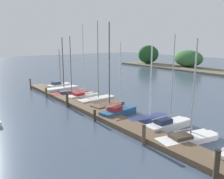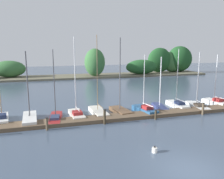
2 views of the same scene
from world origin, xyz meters
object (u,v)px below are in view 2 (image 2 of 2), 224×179
sailboat_3 (76,114)px  channel_buoy_0 (155,150)px  sailboat_1 (30,118)px  mooring_piling_2 (105,117)px  sailboat_0 (2,118)px  sailboat_5 (120,109)px  mooring_piling_4 (203,109)px  sailboat_8 (177,104)px  sailboat_10 (215,102)px  mooring_piling_1 (47,124)px  mooring_piling_3 (156,115)px  sailboat_2 (56,117)px  sailboat_7 (160,106)px  sailboat_6 (144,109)px  sailboat_4 (98,111)px  sailboat_9 (197,105)px

sailboat_3 → channel_buoy_0: size_ratio=17.10×
sailboat_1 → mooring_piling_2: bearing=-114.5°
sailboat_0 → mooring_piling_2: bearing=-118.1°
sailboat_5 → mooring_piling_4: 8.62m
channel_buoy_0 → sailboat_1: bearing=132.6°
sailboat_8 → mooring_piling_2: bearing=111.1°
sailboat_10 → mooring_piling_1: 20.10m
sailboat_10 → mooring_piling_3: sailboat_10 is taller
sailboat_8 → mooring_piling_1: size_ratio=6.16×
sailboat_1 → mooring_piling_3: 11.98m
mooring_piling_2 → channel_buoy_0: 6.71m
sailboat_2 → channel_buoy_0: size_ratio=14.43×
mooring_piling_3 → sailboat_0: bearing=166.7°
sailboat_2 → sailboat_7: sailboat_2 is taller
sailboat_1 → sailboat_5: (9.09, 0.46, -0.01)m
sailboat_6 → mooring_piling_1: 10.36m
sailboat_10 → channel_buoy_0: size_ratio=13.05×
sailboat_6 → mooring_piling_3: (0.08, -2.47, 0.11)m
sailboat_1 → sailboat_4: size_ratio=0.81×
sailboat_5 → sailboat_0: bearing=81.0°
mooring_piling_4 → sailboat_6: bearing=156.7°
sailboat_1 → sailboat_4: sailboat_4 is taller
sailboat_0 → sailboat_5: 11.58m
sailboat_1 → mooring_piling_3: bearing=-106.0°
sailboat_0 → mooring_piling_2: size_ratio=3.71×
sailboat_6 → sailboat_10: sailboat_6 is taller
mooring_piling_3 → channel_buoy_0: 7.18m
sailboat_3 → channel_buoy_0: bearing=-160.0°
sailboat_0 → sailboat_1: bearing=-112.8°
sailboat_1 → sailboat_5: bearing=-89.9°
sailboat_5 → sailboat_10: (12.26, 0.09, 0.02)m
sailboat_4 → sailboat_10: bearing=-94.0°
sailboat_3 → sailboat_6: bearing=-97.1°
sailboat_0 → mooring_piling_2: (9.08, -3.26, 0.34)m
sailboat_8 → sailboat_10: (5.18, -0.20, 0.02)m
sailboat_6 → sailboat_7: (2.45, 1.12, -0.04)m
sailboat_3 → sailboat_5: (4.69, 0.16, 0.02)m
mooring_piling_1 → channel_buoy_0: mooring_piling_1 is taller
mooring_piling_1 → sailboat_7: bearing=16.2°
sailboat_2 → sailboat_10: 19.03m
sailboat_4 → sailboat_9: 11.70m
sailboat_1 → mooring_piling_1: 3.16m
sailboat_6 → mooring_piling_3: size_ratio=6.55×
sailboat_0 → mooring_piling_3: size_ratio=5.40×
sailboat_1 → sailboat_3: (4.40, 0.30, -0.03)m
sailboat_0 → sailboat_5: (11.58, -0.18, 0.01)m
sailboat_6 → channel_buoy_0: size_ratio=13.26×
sailboat_3 → sailboat_10: 16.95m
sailboat_4 → mooring_piling_4: size_ratio=6.40×
sailboat_5 → sailboat_7: sailboat_5 is taller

